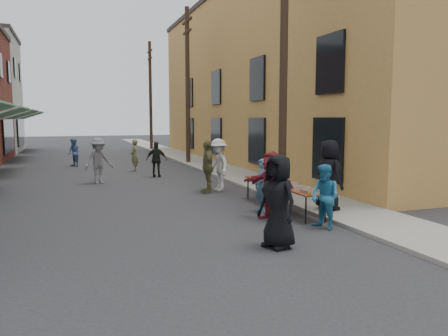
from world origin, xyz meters
TOP-DOWN VIEW (x-y plane):
  - ground at (0.00, 0.00)m, footprint 120.00×120.00m
  - sidewalk at (5.00, 15.00)m, footprint 2.20×60.00m
  - building_ochre at (11.10, 14.00)m, footprint 10.00×28.00m
  - utility_pole_near at (4.30, 3.00)m, footprint 0.26×0.26m
  - utility_pole_mid at (4.30, 15.00)m, footprint 0.26×0.26m
  - utility_pole_far at (4.30, 27.00)m, footprint 0.26×0.26m
  - serving_table at (3.50, 1.45)m, footprint 0.70×4.00m
  - catering_tray_sausage at (3.50, -0.20)m, footprint 0.50×0.33m
  - catering_tray_foil_b at (3.50, 0.45)m, footprint 0.50×0.33m
  - catering_tray_buns at (3.50, 1.15)m, footprint 0.50×0.33m
  - catering_tray_foil_d at (3.50, 1.85)m, footprint 0.50×0.33m
  - catering_tray_buns_end at (3.50, 2.55)m, footprint 0.50×0.33m
  - condiment_jar_a at (3.28, -0.50)m, footprint 0.07×0.07m
  - condiment_jar_b at (3.28, -0.40)m, footprint 0.07×0.07m
  - condiment_jar_c at (3.28, -0.30)m, footprint 0.07×0.07m
  - cup_stack at (3.70, -0.45)m, footprint 0.08×0.08m
  - guest_front_a at (1.63, -1.99)m, footprint 0.89×1.10m
  - guest_front_b at (2.77, 1.27)m, footprint 0.44×0.60m
  - guest_front_c at (3.40, -1.00)m, footprint 0.76×0.89m
  - guest_front_d at (2.83, 5.25)m, footprint 0.82×1.30m
  - guest_front_e at (2.31, 4.94)m, footprint 0.61×1.15m
  - guest_queue_back at (2.60, 0.31)m, footprint 1.09×1.77m
  - server at (4.48, 0.52)m, footprint 0.69×1.00m
  - passerby_left at (-1.23, 8.56)m, footprint 1.39×1.11m
  - passerby_mid at (1.38, 9.69)m, footprint 1.03×0.71m
  - passerby_right at (0.74, 12.15)m, footprint 0.41×0.61m
  - passerby_far at (-2.09, 15.54)m, footprint 0.89×0.96m

SIDE VIEW (x-z plane):
  - ground at x=0.00m, z-range 0.00..0.00m
  - sidewalk at x=5.00m, z-range 0.00..0.10m
  - serving_table at x=3.50m, z-range 0.34..1.09m
  - guest_front_b at x=2.77m, z-range 0.00..1.53m
  - passerby_far at x=-2.09m, z-range 0.00..1.57m
  - guest_front_c at x=3.40m, z-range 0.00..1.58m
  - catering_tray_sausage at x=3.50m, z-range 0.75..0.83m
  - catering_tray_foil_b at x=3.50m, z-range 0.75..0.83m
  - catering_tray_buns at x=3.50m, z-range 0.75..0.83m
  - catering_tray_foil_d at x=3.50m, z-range 0.75..0.83m
  - catering_tray_buns_end at x=3.50m, z-range 0.75..0.83m
  - condiment_jar_a at x=3.28m, z-range 0.75..0.83m
  - condiment_jar_b at x=3.28m, z-range 0.75..0.83m
  - condiment_jar_c at x=3.28m, z-range 0.75..0.83m
  - passerby_mid at x=1.38m, z-range 0.00..1.62m
  - passerby_right at x=0.74m, z-range 0.00..1.62m
  - cup_stack at x=3.70m, z-range 0.75..0.87m
  - guest_queue_back at x=2.60m, z-range 0.00..1.82m
  - guest_front_e at x=2.31m, z-range 0.00..1.88m
  - passerby_left at x=-1.23m, z-range 0.00..1.88m
  - guest_front_d at x=2.83m, z-range 0.00..1.93m
  - guest_front_a at x=1.63m, z-range 0.00..1.94m
  - server at x=4.48m, z-range 0.10..2.07m
  - utility_pole_near at x=4.30m, z-range 0.00..9.00m
  - utility_pole_mid at x=4.30m, z-range 0.00..9.00m
  - utility_pole_far at x=4.30m, z-range 0.00..9.00m
  - building_ochre at x=11.10m, z-range 0.00..10.00m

